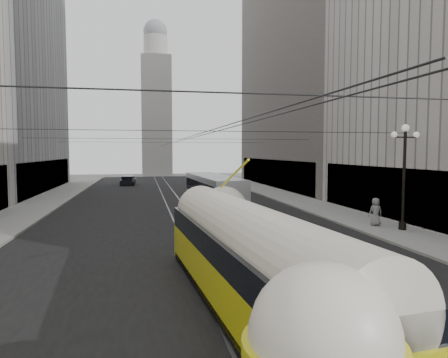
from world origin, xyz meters
name	(u,v)px	position (x,y,z in m)	size (l,w,h in m)	color
road	(176,206)	(0.00, 32.50, 0.00)	(20.00, 85.00, 0.02)	black
sidewalk_left	(43,203)	(-12.00, 36.00, 0.07)	(4.00, 72.00, 0.15)	gray
sidewalk_right	(288,197)	(12.00, 36.00, 0.07)	(4.00, 72.00, 0.15)	gray
rail_left	(167,206)	(-0.75, 32.50, 0.00)	(0.12, 85.00, 0.04)	gray
rail_right	(184,206)	(0.75, 32.50, 0.00)	(0.12, 85.00, 0.04)	gray
building_right_far	(314,67)	(20.00, 48.00, 16.31)	(12.60, 32.60, 32.60)	#514C47
distant_tower	(156,102)	(0.00, 80.00, 14.97)	(6.00, 6.00, 31.36)	#B2AFA8
lamppost_right_mid	(404,171)	(12.60, 18.00, 3.74)	(1.86, 0.44, 6.37)	black
catenary	(177,140)	(0.12, 31.49, 5.88)	(25.00, 72.00, 0.23)	black
streetcar	(248,258)	(0.29, 8.32, 1.63)	(3.52, 15.27, 3.34)	#CBC611
city_bus	(213,192)	(2.72, 28.25, 1.61)	(3.16, 11.70, 2.94)	#95979A
sedan_white_far	(206,186)	(4.75, 45.07, 0.58)	(2.14, 4.23, 1.28)	white
sedan_dark_far	(128,181)	(-4.98, 55.92, 0.60)	(2.15, 4.37, 1.33)	black
pedestrian_sidewalk_right	(376,212)	(11.73, 19.52, 1.04)	(0.87, 0.54, 1.79)	slate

